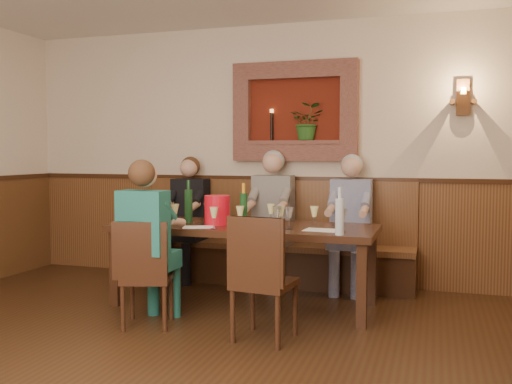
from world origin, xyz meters
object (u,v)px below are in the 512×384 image
Objects in this scene: person_bench_left at (187,229)px; person_bench_right at (350,235)px; dining_table at (244,233)px; chair_near_left at (147,295)px; spittoon_bucket at (217,210)px; wine_bottle_green_a at (244,208)px; chair_near_right at (263,304)px; person_chair_front at (149,257)px; bench at (272,253)px; water_bottle at (340,216)px; person_bench_mid at (271,230)px; wine_bottle_green_b at (189,205)px.

person_bench_right is (1.79, -0.00, 0.01)m from person_bench_left.
person_bench_right reaches higher than dining_table.
chair_near_left is 3.26× the size of spittoon_bucket.
chair_near_left is 2.19m from person_bench_right.
person_bench_left reaches higher than wine_bottle_green_a.
chair_near_left is 1.00m from chair_near_right.
person_bench_right is at bearing 49.15° from person_chair_front.
wine_bottle_green_a reaches higher than chair_near_right.
person_bench_left reaches higher than bench.
bench is 7.82× the size of water_bottle.
bench is 7.80× the size of wine_bottle_green_a.
person_bench_left is 0.96m from person_bench_mid.
person_bench_mid is at bearing 54.32° from chair_near_left.
person_bench_right is 5.22× the size of spittoon_bucket.
spittoon_bucket is at bearing -51.49° from person_bench_left.
bench reaches higher than chair_near_left.
dining_table is 1.27m from person_bench_left.
water_bottle reaches higher than dining_table.
chair_near_left is at bearing -108.71° from person_bench_mid.
person_chair_front is at bearing -113.05° from spittoon_bucket.
wine_bottle_green_a is at bearing 0.68° from spittoon_bucket.
dining_table is at bearing -90.00° from bench.
dining_table is at bearing -41.49° from person_bench_left.
person_bench_left is at bearing 147.25° from water_bottle.
water_bottle is (0.92, -1.21, 0.31)m from person_bench_mid.
spittoon_bucket is (-0.24, -0.05, 0.21)m from dining_table.
spittoon_bucket is (-0.26, -0.88, 0.29)m from person_bench_mid.
person_bench_mid is 0.97m from spittoon_bucket.
dining_table is 1.72× the size of person_bench_right.
spittoon_bucket is at bearing 136.74° from chair_near_right.
person_bench_mid is at bearing 127.34° from water_bottle.
wine_bottle_green_b is (-0.31, 0.05, 0.03)m from spittoon_bucket.
wine_bottle_green_b is (-0.00, 0.83, 0.66)m from chair_near_left.
person_chair_front reaches higher than wine_bottle_green_b.
wine_bottle_green_a is 1.00× the size of water_bottle.
dining_table is 2.75× the size of chair_near_left.
chair_near_right is at bearing -76.04° from bench.
person_bench_left is at bearing 137.38° from wine_bottle_green_a.
chair_near_left is at bearing -175.89° from chair_near_right.
person_bench_mid is 1.56m from water_bottle.
person_chair_front is at bearing -90.27° from wine_bottle_green_b.
spittoon_bucket is at bearing -106.18° from person_bench_mid.
wine_bottle_green_b is (-1.40, -0.84, 0.34)m from person_bench_right.
dining_table is 1.04m from water_bottle.
wine_bottle_green_b is at bearing 175.40° from wine_bottle_green_a.
water_bottle is at bearing -54.56° from bench.
bench is 2.21× the size of person_chair_front.
person_bench_left reaches higher than wine_bottle_green_b.
person_chair_front is 5.07× the size of spittoon_bucket.
person_bench_left is 0.99m from wine_bottle_green_b.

